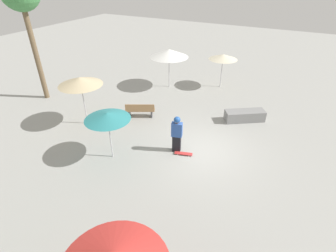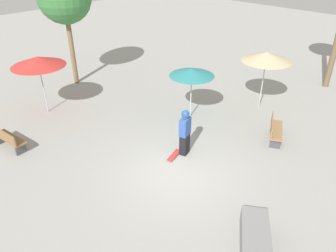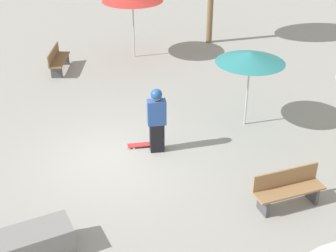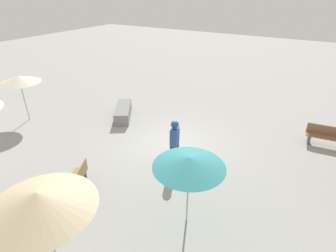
# 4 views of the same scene
# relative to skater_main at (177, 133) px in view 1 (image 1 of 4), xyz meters

# --- Properties ---
(ground_plane) EXTENTS (60.00, 60.00, 0.00)m
(ground_plane) POSITION_rel_skater_main_xyz_m (0.54, -0.99, -0.96)
(ground_plane) COLOR #9E9E99
(skater_main) EXTENTS (0.38, 0.52, 1.78)m
(skater_main) POSITION_rel_skater_main_xyz_m (0.00, 0.00, 0.00)
(skater_main) COLOR black
(skater_main) RESTS_ON ground_plane
(skateboard) EXTENTS (0.42, 0.82, 0.07)m
(skateboard) POSITION_rel_skater_main_xyz_m (-0.13, -0.41, -0.90)
(skateboard) COLOR red
(skateboard) RESTS_ON ground_plane
(concrete_ledge) EXTENTS (1.75, 2.16, 0.58)m
(concrete_ledge) POSITION_rel_skater_main_xyz_m (4.19, -2.10, -0.67)
(concrete_ledge) COLOR gray
(concrete_ledge) RESTS_ON ground_plane
(bench_near) EXTENTS (1.12, 1.63, 0.85)m
(bench_near) POSITION_rel_skater_main_xyz_m (1.90, 3.16, -0.53)
(bench_near) COLOR #47474C
(bench_near) RESTS_ON ground_plane
(shade_umbrella_cream) EXTENTS (1.92, 1.92, 2.28)m
(shade_umbrella_cream) POSITION_rel_skater_main_xyz_m (8.15, 0.54, 1.15)
(shade_umbrella_cream) COLOR #B7B7BC
(shade_umbrella_cream) RESTS_ON ground_plane
(shade_umbrella_tan) EXTENTS (2.19, 2.19, 2.62)m
(shade_umbrella_tan) POSITION_rel_skater_main_xyz_m (-0.00, 5.31, 1.46)
(shade_umbrella_tan) COLOR #B7B7BC
(shade_umbrella_tan) RESTS_ON ground_plane
(shade_umbrella_white) EXTENTS (2.56, 2.56, 2.62)m
(shade_umbrella_white) POSITION_rel_skater_main_xyz_m (6.50, 3.72, 1.40)
(shade_umbrella_white) COLOR #B7B7BC
(shade_umbrella_white) RESTS_ON ground_plane
(shade_umbrella_teal) EXTENTS (1.90, 1.90, 2.21)m
(shade_umbrella_teal) POSITION_rel_skater_main_xyz_m (-1.70, 2.33, 1.10)
(shade_umbrella_teal) COLOR #B7B7BC
(shade_umbrella_teal) RESTS_ON ground_plane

